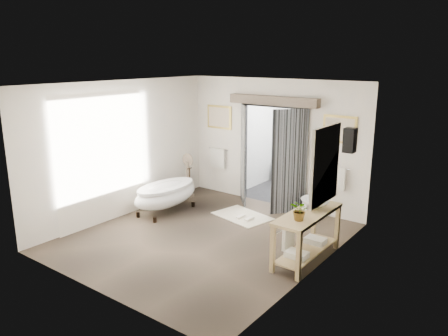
{
  "coord_description": "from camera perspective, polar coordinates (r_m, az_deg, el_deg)",
  "views": [
    {
      "loc": [
        4.95,
        -6.02,
        3.37
      ],
      "look_at": [
        0.0,
        0.6,
        1.25
      ],
      "focal_mm": 35.0,
      "sensor_mm": 36.0,
      "label": 1
    }
  ],
  "objects": [
    {
      "name": "back_wall_dressing",
      "position": [
        9.86,
        6.0,
        3.75
      ],
      "size": [
        3.82,
        0.72,
        2.52
      ],
      "color": "black",
      "rests_on": "ground_plane"
    },
    {
      "name": "plant",
      "position": [
        7.0,
        9.9,
        -5.49
      ],
      "size": [
        0.36,
        0.33,
        0.33
      ],
      "primitive_type": "imported",
      "rotation": [
        0.0,
        0.0,
        -0.28
      ],
      "color": "gray",
      "rests_on": "vanity"
    },
    {
      "name": "ground_plane",
      "position": [
        8.49,
        -2.46,
        -9.02
      ],
      "size": [
        5.0,
        5.0,
        0.0
      ],
      "primitive_type": "plane",
      "color": "brown"
    },
    {
      "name": "vanity",
      "position": [
        7.55,
        10.61,
        -8.18
      ],
      "size": [
        0.57,
        1.6,
        0.85
      ],
      "color": "tan",
      "rests_on": "ground_plane"
    },
    {
      "name": "soap_bottle_b",
      "position": [
        8.0,
        13.06,
        -3.75
      ],
      "size": [
        0.16,
        0.16,
        0.16
      ],
      "primitive_type": "imported",
      "rotation": [
        0.0,
        0.0,
        0.3
      ],
      "color": "gray",
      "rests_on": "vanity"
    },
    {
      "name": "slippers",
      "position": [
        9.35,
        2.75,
        -6.5
      ],
      "size": [
        0.32,
        0.24,
        0.05
      ],
      "color": "beige",
      "rests_on": "rug"
    },
    {
      "name": "shower_room",
      "position": [
        11.43,
        10.24,
        1.71
      ],
      "size": [
        2.22,
        2.01,
        2.51
      ],
      "color": "black",
      "rests_on": "ground_plane"
    },
    {
      "name": "basin",
      "position": [
        7.62,
        11.8,
        -4.56
      ],
      "size": [
        0.63,
        0.63,
        0.17
      ],
      "primitive_type": "imported",
      "rotation": [
        0.0,
        0.0,
        -0.35
      ],
      "color": "white",
      "rests_on": "vanity"
    },
    {
      "name": "clawfoot_tub",
      "position": [
        9.75,
        -7.58,
        -3.4
      ],
      "size": [
        0.78,
        1.73,
        0.85
      ],
      "color": "black",
      "rests_on": "ground_plane"
    },
    {
      "name": "rug",
      "position": [
        9.53,
        2.41,
        -6.28
      ],
      "size": [
        1.34,
        1.04,
        0.01
      ],
      "primitive_type": "cube",
      "rotation": [
        0.0,
        0.0,
        -0.22
      ],
      "color": "beige",
      "rests_on": "ground_plane"
    },
    {
      "name": "pedestal_mirror",
      "position": [
        10.7,
        -4.72,
        -1.36
      ],
      "size": [
        0.33,
        0.21,
        1.11
      ],
      "color": "#685C4C",
      "rests_on": "ground_plane"
    },
    {
      "name": "soap_bottle_a",
      "position": [
        7.54,
        10.69,
        -4.56
      ],
      "size": [
        0.12,
        0.12,
        0.2
      ],
      "primitive_type": "imported",
      "rotation": [
        0.0,
        0.0,
        -0.34
      ],
      "color": "gray",
      "rests_on": "vanity"
    },
    {
      "name": "room_shell",
      "position": [
        7.87,
        -3.36,
        3.29
      ],
      "size": [
        4.52,
        5.02,
        2.91
      ],
      "color": "beige",
      "rests_on": "ground_plane"
    }
  ]
}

